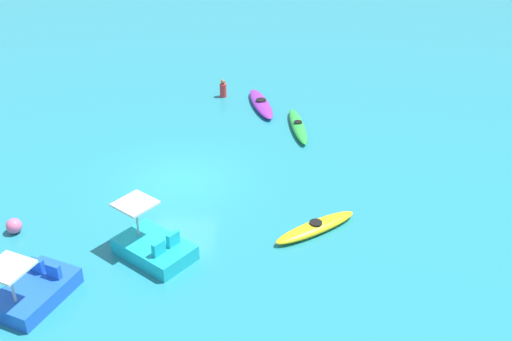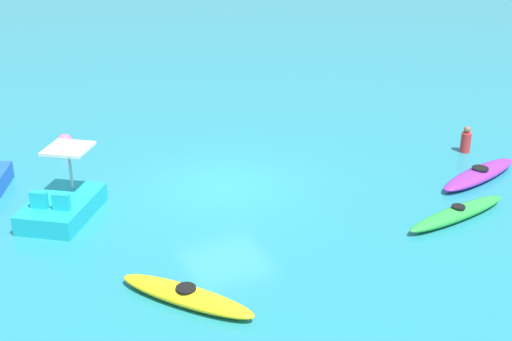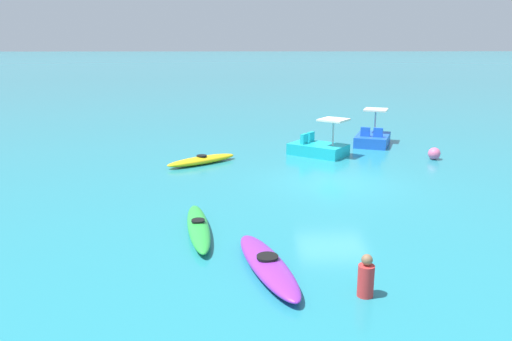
% 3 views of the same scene
% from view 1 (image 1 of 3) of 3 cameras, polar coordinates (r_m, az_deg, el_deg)
% --- Properties ---
extents(ground_plane, '(600.00, 600.00, 0.00)m').
position_cam_1_polar(ground_plane, '(24.03, -6.78, -0.97)').
color(ground_plane, teal).
extents(kayak_purple, '(3.50, 1.63, 0.37)m').
position_cam_1_polar(kayak_purple, '(29.83, 0.45, 5.99)').
color(kayak_purple, purple).
rests_on(kayak_purple, ground_plane).
extents(kayak_yellow, '(2.42, 2.97, 0.37)m').
position_cam_1_polar(kayak_yellow, '(21.16, 5.34, -5.06)').
color(kayak_yellow, yellow).
rests_on(kayak_yellow, ground_plane).
extents(kayak_green, '(3.51, 1.06, 0.37)m').
position_cam_1_polar(kayak_green, '(27.73, 3.76, 4.00)').
color(kayak_green, green).
rests_on(kayak_green, ground_plane).
extents(pedal_boat_blue, '(2.79, 2.28, 1.68)m').
position_cam_1_polar(pedal_boat_blue, '(19.34, -19.22, -10.09)').
color(pedal_boat_blue, blue).
rests_on(pedal_boat_blue, ground_plane).
extents(pedal_boat_cyan, '(2.64, 2.82, 1.68)m').
position_cam_1_polar(pedal_boat_cyan, '(20.16, -9.11, -6.73)').
color(pedal_boat_cyan, '#19B7C6').
rests_on(pedal_boat_cyan, ground_plane).
extents(buoy_pink, '(0.52, 0.52, 0.52)m').
position_cam_1_polar(buoy_pink, '(22.41, -20.81, -4.65)').
color(buoy_pink, pink).
rests_on(buoy_pink, ground_plane).
extents(person_near_shore, '(0.36, 0.36, 0.88)m').
position_cam_1_polar(person_near_shore, '(30.88, -2.96, 7.27)').
color(person_near_shore, red).
rests_on(person_near_shore, ground_plane).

